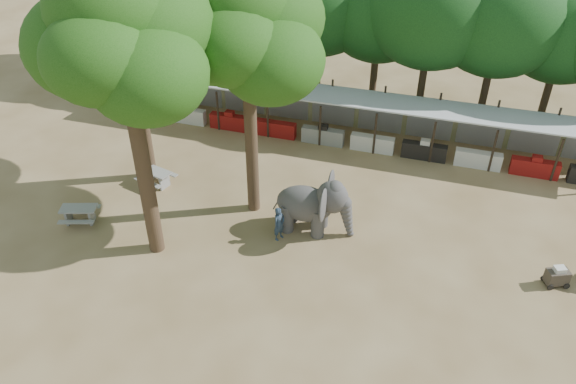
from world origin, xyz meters
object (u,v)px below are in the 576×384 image
(elephant, at_px, (314,204))
(picnic_table_near, at_px, (79,213))
(cart_front, at_px, (557,276))
(yard_tree_center, at_px, (121,40))
(handler, at_px, (279,224))
(picnic_table_far, at_px, (156,176))
(yard_tree_left, at_px, (125,16))
(yard_tree_back, at_px, (245,30))

(elephant, height_order, picnic_table_near, elephant)
(elephant, bearing_deg, cart_front, -4.35)
(yard_tree_center, distance_m, handler, 9.96)
(handler, height_order, picnic_table_far, handler)
(yard_tree_left, height_order, picnic_table_far, yard_tree_left)
(yard_tree_left, distance_m, yard_tree_center, 5.92)
(yard_tree_left, bearing_deg, picnic_table_near, -103.29)
(elephant, xyz_separation_m, handler, (-1.27, -1.08, -0.56))
(yard_tree_center, distance_m, picnic_table_far, 9.89)
(yard_tree_center, bearing_deg, yard_tree_left, 120.96)
(yard_tree_left, relative_size, yard_tree_back, 0.97)
(yard_tree_center, bearing_deg, yard_tree_back, 53.14)
(yard_tree_center, height_order, handler, yard_tree_center)
(elephant, height_order, picnic_table_far, elephant)
(yard_tree_back, bearing_deg, cart_front, -6.24)
(yard_tree_left, bearing_deg, cart_front, -7.24)
(yard_tree_center, relative_size, elephant, 3.37)
(yard_tree_back, bearing_deg, picnic_table_far, 177.67)
(yard_tree_back, xyz_separation_m, handler, (1.98, -1.99, -7.73))
(handler, relative_size, picnic_table_far, 0.83)
(yard_tree_left, height_order, yard_tree_back, yard_tree_back)
(yard_tree_left, xyz_separation_m, handler, (7.98, -2.99, -7.38))
(yard_tree_back, bearing_deg, yard_tree_center, -126.86)
(handler, relative_size, picnic_table_near, 0.83)
(yard_tree_left, distance_m, picnic_table_near, 9.00)
(yard_tree_back, xyz_separation_m, picnic_table_far, (-5.22, 0.21, -8.01))
(handler, bearing_deg, picnic_table_near, 125.20)
(yard_tree_center, bearing_deg, cart_front, 8.77)
(yard_tree_center, xyz_separation_m, picnic_table_near, (-4.08, 0.43, -8.68))
(yard_tree_center, relative_size, handler, 7.38)
(yard_tree_left, height_order, yard_tree_center, yard_tree_center)
(handler, xyz_separation_m, picnic_table_near, (-9.06, -1.58, -0.29))
(picnic_table_far, bearing_deg, cart_front, 9.73)
(yard_tree_left, bearing_deg, picnic_table_far, -45.15)
(yard_tree_left, distance_m, elephant, 11.66)
(cart_front, bearing_deg, elephant, 152.88)
(yard_tree_left, relative_size, picnic_table_near, 5.59)
(elephant, bearing_deg, handler, -140.88)
(handler, bearing_deg, elephant, -24.34)
(elephant, bearing_deg, yard_tree_left, 167.12)
(yard_tree_center, xyz_separation_m, elephant, (6.25, 3.09, -7.83))
(yard_tree_left, height_order, elephant, yard_tree_left)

